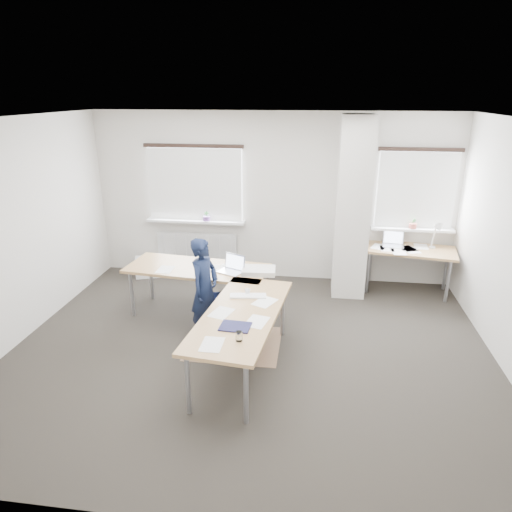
# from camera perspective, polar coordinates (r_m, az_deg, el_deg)

# --- Properties ---
(ground) EXTENTS (6.00, 6.00, 0.00)m
(ground) POSITION_cam_1_polar(r_m,az_deg,el_deg) (5.89, -0.73, -11.65)
(ground) COLOR #27241F
(ground) RESTS_ON ground
(room_shell) EXTENTS (6.04, 5.04, 2.82)m
(room_shell) POSITION_cam_1_polar(r_m,az_deg,el_deg) (5.61, 1.73, 6.14)
(room_shell) COLOR beige
(room_shell) RESTS_ON ground
(floor_mat) EXTENTS (1.17, 0.99, 0.01)m
(floor_mat) POSITION_cam_1_polar(r_m,az_deg,el_deg) (6.03, -2.71, -10.84)
(floor_mat) COLOR brown
(floor_mat) RESTS_ON ground
(white_crate) EXTENTS (0.61, 0.52, 0.31)m
(white_crate) POSITION_cam_1_polar(r_m,az_deg,el_deg) (8.29, -13.03, -1.29)
(white_crate) COLOR white
(white_crate) RESTS_ON ground
(desk_main) EXTENTS (2.41, 2.86, 0.96)m
(desk_main) POSITION_cam_1_polar(r_m,az_deg,el_deg) (5.85, -4.44, -4.26)
(desk_main) COLOR olive
(desk_main) RESTS_ON ground
(desk_side) EXTENTS (1.50, 0.93, 1.22)m
(desk_side) POSITION_cam_1_polar(r_m,az_deg,el_deg) (7.65, 18.69, 0.57)
(desk_side) COLOR olive
(desk_side) RESTS_ON ground
(task_chair) EXTENTS (0.52, 0.51, 0.95)m
(task_chair) POSITION_cam_1_polar(r_m,az_deg,el_deg) (6.28, -5.02, -6.85)
(task_chair) COLOR navy
(task_chair) RESTS_ON ground
(person) EXTENTS (0.46, 0.57, 1.36)m
(person) POSITION_cam_1_polar(r_m,az_deg,el_deg) (5.94, -6.46, -4.08)
(person) COLOR black
(person) RESTS_ON ground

